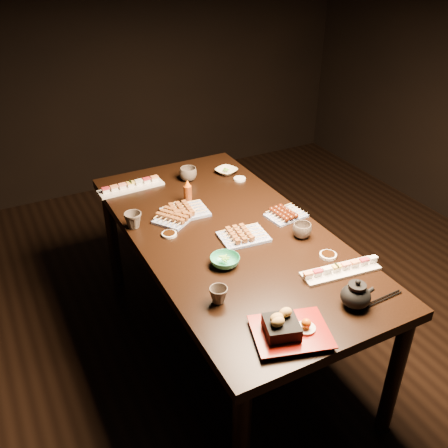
{
  "coord_description": "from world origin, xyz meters",
  "views": [
    {
      "loc": [
        -1.25,
        -1.62,
        2.07
      ],
      "look_at": [
        -0.26,
        0.29,
        0.77
      ],
      "focal_mm": 40.0,
      "sensor_mm": 36.0,
      "label": 1
    }
  ],
  "objects_px": {
    "dining_table": "(228,291)",
    "teapot": "(356,293)",
    "edamame_bowl_green": "(225,261)",
    "tempura_tray": "(291,325)",
    "teacup_mid_right": "(302,230)",
    "teacup_far_right": "(188,174)",
    "yakitori_plate_center": "(185,208)",
    "teacup_near_left": "(219,295)",
    "teacup_far_left": "(133,220)",
    "condiment_bottle": "(188,192)",
    "yakitori_plate_right": "(244,233)",
    "edamame_bowl_cream": "(226,171)",
    "sushi_platter_far": "(131,185)",
    "yakitori_plate_left": "(176,213)",
    "sushi_platter_near": "(341,268)"
  },
  "relations": [
    {
      "from": "teacup_far_right",
      "to": "condiment_bottle",
      "type": "bearing_deg",
      "value": -114.3
    },
    {
      "from": "dining_table",
      "to": "sushi_platter_near",
      "type": "height_order",
      "value": "sushi_platter_near"
    },
    {
      "from": "yakitori_plate_left",
      "to": "edamame_bowl_cream",
      "type": "distance_m",
      "value": 0.6
    },
    {
      "from": "sushi_platter_far",
      "to": "teacup_far_left",
      "type": "relative_size",
      "value": 4.3
    },
    {
      "from": "edamame_bowl_green",
      "to": "teacup_far_left",
      "type": "distance_m",
      "value": 0.56
    },
    {
      "from": "yakitori_plate_center",
      "to": "teacup_far_left",
      "type": "height_order",
      "value": "teacup_far_left"
    },
    {
      "from": "teapot",
      "to": "yakitori_plate_right",
      "type": "bearing_deg",
      "value": 112.17
    },
    {
      "from": "sushi_platter_near",
      "to": "edamame_bowl_cream",
      "type": "relative_size",
      "value": 2.91
    },
    {
      "from": "yakitori_plate_center",
      "to": "yakitori_plate_right",
      "type": "height_order",
      "value": "yakitori_plate_center"
    },
    {
      "from": "tempura_tray",
      "to": "teacup_mid_right",
      "type": "height_order",
      "value": "tempura_tray"
    },
    {
      "from": "yakitori_plate_center",
      "to": "yakitori_plate_left",
      "type": "height_order",
      "value": "yakitori_plate_center"
    },
    {
      "from": "teacup_mid_right",
      "to": "teapot",
      "type": "distance_m",
      "value": 0.53
    },
    {
      "from": "yakitori_plate_center",
      "to": "teacup_near_left",
      "type": "xyz_separation_m",
      "value": [
        -0.17,
        -0.73,
        0.01
      ]
    },
    {
      "from": "sushi_platter_near",
      "to": "edamame_bowl_green",
      "type": "height_order",
      "value": "sushi_platter_near"
    },
    {
      "from": "edamame_bowl_cream",
      "to": "teacup_far_left",
      "type": "bearing_deg",
      "value": -154.06
    },
    {
      "from": "tempura_tray",
      "to": "teacup_near_left",
      "type": "distance_m",
      "value": 0.33
    },
    {
      "from": "sushi_platter_near",
      "to": "teacup_mid_right",
      "type": "bearing_deg",
      "value": 93.95
    },
    {
      "from": "teacup_far_left",
      "to": "edamame_bowl_green",
      "type": "bearing_deg",
      "value": -62.59
    },
    {
      "from": "tempura_tray",
      "to": "teacup_far_right",
      "type": "bearing_deg",
      "value": 98.63
    },
    {
      "from": "sushi_platter_near",
      "to": "yakitori_plate_center",
      "type": "relative_size",
      "value": 1.54
    },
    {
      "from": "edamame_bowl_green",
      "to": "edamame_bowl_cream",
      "type": "bearing_deg",
      "value": 61.91
    },
    {
      "from": "yakitori_plate_left",
      "to": "teacup_mid_right",
      "type": "height_order",
      "value": "teacup_mid_right"
    },
    {
      "from": "teacup_mid_right",
      "to": "dining_table",
      "type": "bearing_deg",
      "value": 145.55
    },
    {
      "from": "yakitori_plate_center",
      "to": "teacup_far_right",
      "type": "relative_size",
      "value": 2.3
    },
    {
      "from": "sushi_platter_far",
      "to": "teapot",
      "type": "xyz_separation_m",
      "value": [
        0.47,
        -1.41,
        0.04
      ]
    },
    {
      "from": "edamame_bowl_cream",
      "to": "teacup_far_right",
      "type": "bearing_deg",
      "value": 175.15
    },
    {
      "from": "dining_table",
      "to": "yakitori_plate_right",
      "type": "bearing_deg",
      "value": -68.28
    },
    {
      "from": "teacup_mid_right",
      "to": "teacup_far_right",
      "type": "height_order",
      "value": "teacup_far_right"
    },
    {
      "from": "teacup_near_left",
      "to": "teacup_far_right",
      "type": "relative_size",
      "value": 0.75
    },
    {
      "from": "sushi_platter_near",
      "to": "sushi_platter_far",
      "type": "relative_size",
      "value": 0.95
    },
    {
      "from": "yakitori_plate_center",
      "to": "teacup_near_left",
      "type": "height_order",
      "value": "teacup_near_left"
    },
    {
      "from": "dining_table",
      "to": "teapot",
      "type": "relative_size",
      "value": 12.49
    },
    {
      "from": "yakitori_plate_right",
      "to": "edamame_bowl_cream",
      "type": "xyz_separation_m",
      "value": [
        0.27,
        0.69,
        -0.01
      ]
    },
    {
      "from": "sushi_platter_far",
      "to": "edamame_bowl_cream",
      "type": "distance_m",
      "value": 0.59
    },
    {
      "from": "yakitori_plate_left",
      "to": "tempura_tray",
      "type": "xyz_separation_m",
      "value": [
        0.04,
        -1.0,
        0.02
      ]
    },
    {
      "from": "sushi_platter_far",
      "to": "teacup_mid_right",
      "type": "distance_m",
      "value": 1.06
    },
    {
      "from": "sushi_platter_far",
      "to": "yakitori_plate_left",
      "type": "distance_m",
      "value": 0.44
    },
    {
      "from": "teacup_near_left",
      "to": "condiment_bottle",
      "type": "distance_m",
      "value": 0.86
    },
    {
      "from": "sushi_platter_near",
      "to": "teacup_far_right",
      "type": "relative_size",
      "value": 3.55
    },
    {
      "from": "teacup_mid_right",
      "to": "teapot",
      "type": "bearing_deg",
      "value": -101.68
    },
    {
      "from": "yakitori_plate_center",
      "to": "condiment_bottle",
      "type": "bearing_deg",
      "value": 62.5
    },
    {
      "from": "dining_table",
      "to": "yakitori_plate_left",
      "type": "distance_m",
      "value": 0.51
    },
    {
      "from": "teacup_far_left",
      "to": "teacup_far_right",
      "type": "bearing_deg",
      "value": 38.26
    },
    {
      "from": "dining_table",
      "to": "yakitori_plate_right",
      "type": "relative_size",
      "value": 7.83
    },
    {
      "from": "edamame_bowl_green",
      "to": "tempura_tray",
      "type": "relative_size",
      "value": 0.47
    },
    {
      "from": "yakitori_plate_right",
      "to": "tempura_tray",
      "type": "distance_m",
      "value": 0.69
    },
    {
      "from": "teacup_near_left",
      "to": "teacup_mid_right",
      "type": "distance_m",
      "value": 0.64
    },
    {
      "from": "sushi_platter_far",
      "to": "tempura_tray",
      "type": "relative_size",
      "value": 1.34
    },
    {
      "from": "edamame_bowl_cream",
      "to": "teacup_far_right",
      "type": "distance_m",
      "value": 0.25
    },
    {
      "from": "teacup_far_left",
      "to": "dining_table",
      "type": "bearing_deg",
      "value": -32.9
    }
  ]
}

